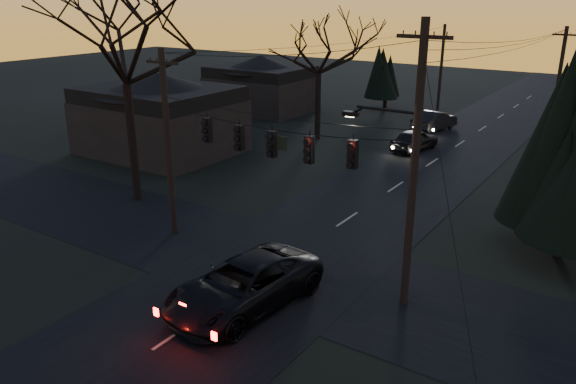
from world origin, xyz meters
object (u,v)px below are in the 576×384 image
Objects in this scene: bare_tree_left at (122,33)px; sedan_oncoming_a at (414,140)px; sedan_oncoming_b at (434,121)px; utility_pole_left at (175,233)px; evergreen_right at (575,152)px; utility_pole_right at (403,303)px; utility_pole_far_l at (437,109)px; suv_near at (244,285)px; utility_pole_far_r at (549,143)px.

sedan_oncoming_a is at bearing 64.09° from bare_tree_left.
bare_tree_left is 27.35m from sedan_oncoming_b.
bare_tree_left is at bearing 71.30° from sedan_oncoming_a.
evergreen_right is at bearing 25.15° from utility_pole_left.
utility_pole_right reaches higher than utility_pole_left.
utility_pole_far_l is at bearing -69.19° from sedan_oncoming_a.
utility_pole_left reaches higher than sedan_oncoming_a.
utility_pole_left is at bearing 160.37° from suv_near.
evergreen_right is 1.30× the size of suv_near.
utility_pole_left reaches higher than utility_pole_far_l.
evergreen_right reaches higher than suv_near.
bare_tree_left is 21.48m from evergreen_right.
utility_pole_far_l is 16.17m from sedan_oncoming_a.
utility_pole_far_r is 1.36× the size of suv_near.
utility_pole_left is 30.27m from utility_pole_far_r.
utility_pole_far_r is 1.88× the size of sedan_oncoming_a.
utility_pole_left is at bearing 180.00° from utility_pole_right.
bare_tree_left is 2.61× the size of sedan_oncoming_b.
utility_pole_far_l is 0.63× the size of bare_tree_left.
bare_tree_left is 1.55× the size of evergreen_right.
sedan_oncoming_a is at bearing 110.78° from utility_pole_right.
suv_near is at bearing -129.17° from evergreen_right.
utility_pole_left is 27.35m from sedan_oncoming_b.
utility_pole_right is 28.57m from sedan_oncoming_b.
evergreen_right reaches higher than utility_pole_far_l.
utility_pole_right is 37.79m from utility_pole_far_l.
utility_pole_far_l is 1.66× the size of sedan_oncoming_b.
evergreen_right is 17.93m from sedan_oncoming_a.
evergreen_right reaches higher than utility_pole_left.
suv_near is at bearing 107.74° from sedan_oncoming_b.
utility_pole_left is 0.67× the size of bare_tree_left.
suv_near is at bearing -80.20° from utility_pole_far_l.
utility_pole_far_r is (0.00, 28.00, 0.00)m from utility_pole_right.
utility_pole_left is at bearing -112.33° from utility_pole_far_r.
utility_pole_far_l is at bearing 90.00° from utility_pole_left.
utility_pole_far_l is at bearing 107.72° from utility_pole_right.
utility_pole_far_l is at bearing 81.61° from bare_tree_left.
utility_pole_right is 1.18× the size of utility_pole_left.
evergreen_right reaches higher than utility_pole_far_r.
evergreen_right is (3.98, 7.27, 4.65)m from utility_pole_right.
suv_near is 1.38× the size of sedan_oncoming_a.
bare_tree_left is at bearing 82.98° from sedan_oncoming_b.
utility_pole_far_r is at bearing -127.79° from sedan_oncoming_a.
utility_pole_right is 28.00m from utility_pole_far_r.
sedan_oncoming_b reaches higher than sedan_oncoming_a.
utility_pole_far_r reaches higher than suv_near.
utility_pole_right is at bearing -118.70° from evergreen_right.
suv_near is 1.30× the size of sedan_oncoming_b.
sedan_oncoming_a is 6.97m from sedan_oncoming_b.
suv_near is at bearing -98.52° from utility_pole_far_r.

